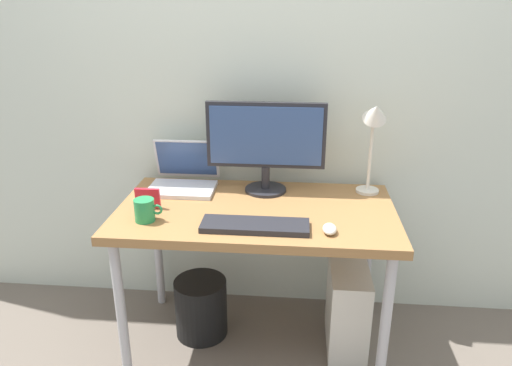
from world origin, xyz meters
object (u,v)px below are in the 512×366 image
desk_lamp (374,127)px  desk (256,222)px  mouse (330,229)px  keyboard (255,226)px  monitor (266,141)px  computer_tower (347,307)px  coffee_mug (145,210)px  laptop (184,176)px  wastebasket (201,307)px  photo_frame (148,198)px

desk_lamp → desk: bearing=-157.9°
mouse → keyboard: bearing=177.4°
monitor → computer_tower: (0.41, -0.19, -0.76)m
computer_tower → keyboard: bearing=-152.3°
mouse → computer_tower: (0.12, 0.24, -0.53)m
mouse → monitor: bearing=124.0°
desk → keyboard: 0.22m
coffee_mug → laptop: bearing=79.9°
desk_lamp → keyboard: 0.73m
monitor → laptop: 0.45m
desk_lamp → computer_tower: desk_lamp is taller
coffee_mug → wastebasket: bearing=51.3°
mouse → wastebasket: bearing=156.8°
coffee_mug → computer_tower: 1.07m
desk → computer_tower: size_ratio=2.95×
keyboard → computer_tower: (0.42, 0.22, -0.53)m
laptop → photo_frame: size_ratio=2.91×
mouse → photo_frame: photo_frame is taller
desk_lamp → photo_frame: size_ratio=4.22×
desk_lamp → keyboard: desk_lamp is taller
keyboard → coffee_mug: coffee_mug is taller
photo_frame → monitor: bearing=26.4°
desk_lamp → mouse: bearing=-115.6°
coffee_mug → wastebasket: 0.68m
desk → monitor: (0.03, 0.21, 0.32)m
keyboard → photo_frame: (-0.49, 0.16, 0.04)m
computer_tower → desk_lamp: bearing=67.2°
desk → keyboard: keyboard is taller
laptop → computer_tower: 1.02m
desk → photo_frame: bearing=-175.0°
photo_frame → computer_tower: size_ratio=0.26×
keyboard → laptop: bearing=132.3°
monitor → wastebasket: 0.90m
desk → keyboard: (0.01, -0.20, 0.08)m
mouse → wastebasket: 0.88m
laptop → photo_frame: (-0.10, -0.27, -0.01)m
desk_lamp → wastebasket: (-0.80, -0.17, -0.90)m
photo_frame → wastebasket: bearing=22.1°
desk_lamp → mouse: (-0.20, -0.43, -0.31)m
coffee_mug → photo_frame: 0.13m
laptop → wastebasket: bearing=-62.7°
laptop → desk_lamp: bearing=-1.2°
desk_lamp → wastebasket: 1.22m
desk_lamp → wastebasket: desk_lamp is taller
laptop → mouse: laptop is taller
mouse → coffee_mug: size_ratio=0.75×
computer_tower → wastebasket: (-0.72, 0.02, -0.06)m
coffee_mug → desk_lamp: bearing=21.6°
laptop → coffee_mug: size_ratio=2.66×
coffee_mug → wastebasket: size_ratio=0.40×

